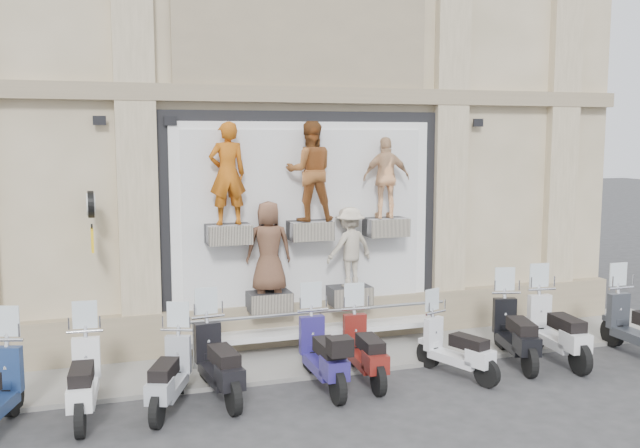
# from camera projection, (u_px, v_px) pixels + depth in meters

# --- Properties ---
(ground) EXTENTS (90.00, 90.00, 0.00)m
(ground) POSITION_uv_depth(u_px,v_px,m) (361.00, 397.00, 11.22)
(ground) COLOR #2D2D30
(ground) RESTS_ON ground
(sidewalk) EXTENTS (16.00, 2.20, 0.08)m
(sidewalk) POSITION_uv_depth(u_px,v_px,m) (318.00, 356.00, 13.19)
(sidewalk) COLOR gray
(sidewalk) RESTS_ON ground
(building) EXTENTS (14.00, 8.60, 12.00)m
(building) POSITION_uv_depth(u_px,v_px,m) (253.00, 55.00, 17.05)
(building) COLOR beige
(building) RESTS_ON ground
(shop_vitrine) EXTENTS (5.60, 0.84, 4.30)m
(shop_vitrine) POSITION_uv_depth(u_px,v_px,m) (308.00, 223.00, 13.49)
(shop_vitrine) COLOR black
(shop_vitrine) RESTS_ON ground
(guard_rail) EXTENTS (5.06, 0.10, 0.93)m
(guard_rail) POSITION_uv_depth(u_px,v_px,m) (320.00, 335.00, 13.04)
(guard_rail) COLOR #9EA0A5
(guard_rail) RESTS_ON ground
(clock_sign_bracket) EXTENTS (0.10, 0.80, 1.02)m
(clock_sign_bracket) POSITION_uv_depth(u_px,v_px,m) (91.00, 213.00, 11.95)
(clock_sign_bracket) COLOR black
(clock_sign_bracket) RESTS_ON ground
(scooter_b) EXTENTS (0.74, 2.01, 1.60)m
(scooter_b) POSITION_uv_depth(u_px,v_px,m) (83.00, 365.00, 10.32)
(scooter_b) COLOR silver
(scooter_b) RESTS_ON ground
(scooter_c) EXTENTS (1.19, 1.93, 1.51)m
(scooter_c) POSITION_uv_depth(u_px,v_px,m) (169.00, 361.00, 10.62)
(scooter_c) COLOR #92969E
(scooter_c) RESTS_ON ground
(scooter_d) EXTENTS (0.80, 2.07, 1.64)m
(scooter_d) POSITION_uv_depth(u_px,v_px,m) (218.00, 348.00, 11.07)
(scooter_d) COLOR black
(scooter_d) RESTS_ON ground
(scooter_e) EXTENTS (0.61, 2.02, 1.63)m
(scooter_e) POSITION_uv_depth(u_px,v_px,m) (323.00, 340.00, 11.51)
(scooter_e) COLOR navy
(scooter_e) RESTS_ON ground
(scooter_f) EXTENTS (0.69, 1.94, 1.55)m
(scooter_f) POSITION_uv_depth(u_px,v_px,m) (365.00, 336.00, 11.86)
(scooter_f) COLOR #601510
(scooter_f) RESTS_ON ground
(scooter_g) EXTENTS (1.09, 1.84, 1.44)m
(scooter_g) POSITION_uv_depth(u_px,v_px,m) (457.00, 336.00, 12.07)
(scooter_g) COLOR silver
(scooter_g) RESTS_ON ground
(scooter_h) EXTENTS (1.08, 2.11, 1.64)m
(scooter_h) POSITION_uv_depth(u_px,v_px,m) (516.00, 319.00, 12.76)
(scooter_h) COLOR black
(scooter_h) RESTS_ON ground
(scooter_i) EXTENTS (0.82, 2.14, 1.70)m
(scooter_i) POSITION_uv_depth(u_px,v_px,m) (558.00, 316.00, 12.88)
(scooter_i) COLOR silver
(scooter_i) RESTS_ON ground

